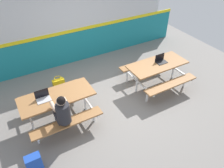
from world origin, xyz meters
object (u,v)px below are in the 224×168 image
(picnic_table_left, at_px, (57,101))
(laptop_dark, at_px, (161,60))
(tote_bag_bright, at_px, (59,84))
(laptop_silver, at_px, (43,98))
(student_nearer, at_px, (62,112))
(picnic_table_right, at_px, (157,69))
(backpack_dark, at_px, (34,163))

(picnic_table_left, height_order, laptop_dark, laptop_dark)
(picnic_table_left, distance_m, laptop_dark, 3.11)
(tote_bag_bright, bearing_deg, laptop_silver, -120.67)
(picnic_table_left, height_order, student_nearer, student_nearer)
(picnic_table_right, bearing_deg, student_nearer, -170.42)
(picnic_table_right, height_order, tote_bag_bright, picnic_table_right)
(tote_bag_bright, bearing_deg, backpack_dark, -118.85)
(student_nearer, xyz_separation_m, tote_bag_bright, (0.40, 1.69, -0.51))
(student_nearer, xyz_separation_m, backpack_dark, (-0.85, -0.58, -0.49))
(backpack_dark, height_order, tote_bag_bright, backpack_dark)
(picnic_table_left, xyz_separation_m, tote_bag_bright, (0.35, 1.13, -0.38))
(picnic_table_left, bearing_deg, laptop_silver, 173.12)
(student_nearer, distance_m, backpack_dark, 1.14)
(laptop_silver, bearing_deg, backpack_dark, -117.09)
(picnic_table_right, bearing_deg, tote_bag_bright, 155.73)
(picnic_table_left, relative_size, laptop_silver, 5.43)
(laptop_silver, relative_size, tote_bag_bright, 0.75)
(picnic_table_left, distance_m, tote_bag_bright, 1.24)
(picnic_table_right, relative_size, backpack_dark, 3.96)
(laptop_silver, xyz_separation_m, backpack_dark, (-0.60, -1.17, -0.57))
(laptop_dark, distance_m, backpack_dark, 4.20)
(laptop_silver, height_order, tote_bag_bright, laptop_silver)
(student_nearer, bearing_deg, laptop_silver, 112.63)
(laptop_silver, distance_m, tote_bag_bright, 1.40)
(picnic_table_right, height_order, student_nearer, student_nearer)
(backpack_dark, bearing_deg, tote_bag_bright, 61.15)
(picnic_table_left, distance_m, backpack_dark, 1.49)
(picnic_table_left, xyz_separation_m, laptop_silver, (-0.30, 0.04, 0.21))
(picnic_table_left, bearing_deg, tote_bag_bright, 72.61)
(picnic_table_left, bearing_deg, student_nearer, -94.94)
(picnic_table_left, distance_m, picnic_table_right, 2.97)
(student_nearer, xyz_separation_m, laptop_silver, (-0.25, 0.59, 0.08))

